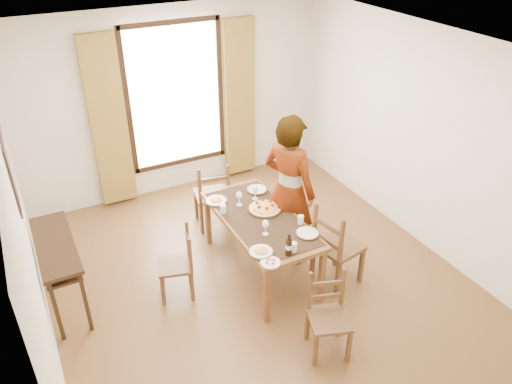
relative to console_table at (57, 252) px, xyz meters
name	(u,v)px	position (x,y,z in m)	size (l,w,h in m)	color
ground	(255,277)	(2.03, -0.60, -0.68)	(5.00, 5.00, 0.00)	#492E16
room_shell	(249,157)	(2.03, -0.47, 0.86)	(4.60, 5.10, 2.74)	beige
console_table	(57,252)	(0.00, 0.00, 0.00)	(0.38, 1.20, 0.80)	#311C10
dining_table	(260,223)	(2.15, -0.50, 0.00)	(0.80, 1.68, 0.76)	brown
chair_west	(178,265)	(1.16, -0.44, -0.29)	(0.46, 0.46, 0.84)	#56361C
chair_north	(212,197)	(2.03, 0.64, -0.23)	(0.50, 0.50, 0.97)	#56361C
chair_south	(328,318)	(2.17, -1.87, -0.28)	(0.48, 0.48, 0.86)	#56361C
chair_east	(336,248)	(2.81, -1.08, -0.20)	(0.54, 0.54, 1.04)	#56361C
man	(289,190)	(2.58, -0.40, 0.26)	(0.70, 0.81, 1.88)	gray
plate_sw	(261,250)	(1.85, -1.08, 0.10)	(0.27, 0.27, 0.05)	silver
plate_se	(307,232)	(2.45, -1.02, 0.10)	(0.27, 0.27, 0.05)	silver
plate_nw	(216,200)	(1.84, 0.04, 0.10)	(0.27, 0.27, 0.05)	silver
plate_ne	(257,188)	(2.40, 0.06, 0.10)	(0.27, 0.27, 0.05)	silver
pasta_platter	(265,206)	(2.27, -0.38, 0.12)	(0.40, 0.40, 0.10)	orange
caprese_plate	(270,262)	(1.86, -1.27, 0.09)	(0.20, 0.20, 0.04)	silver
wine_glass_a	(266,227)	(2.05, -0.82, 0.16)	(0.08, 0.08, 0.18)	white
wine_glass_b	(255,192)	(2.28, -0.12, 0.16)	(0.08, 0.08, 0.18)	white
wine_glass_c	(239,198)	(2.05, -0.15, 0.16)	(0.08, 0.08, 0.18)	white
tumbler_a	(301,220)	(2.49, -0.81, 0.12)	(0.07, 0.07, 0.10)	silver
tumbler_b	(223,209)	(1.82, -0.22, 0.12)	(0.07, 0.07, 0.10)	silver
tumbler_c	(294,247)	(2.16, -1.21, 0.12)	(0.07, 0.07, 0.10)	silver
wine_bottle	(289,245)	(2.09, -1.23, 0.20)	(0.07, 0.07, 0.25)	black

